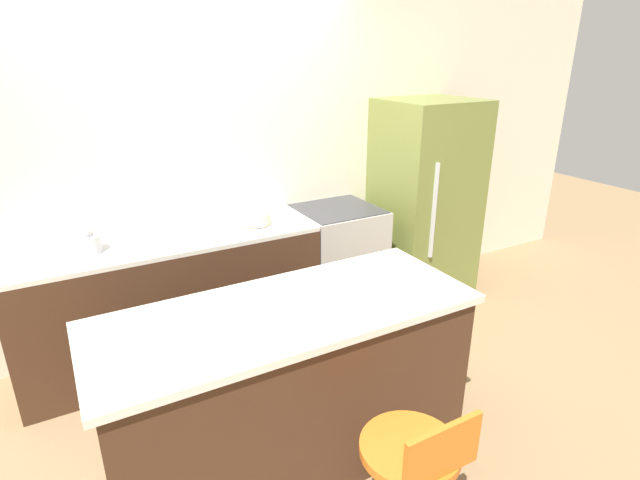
% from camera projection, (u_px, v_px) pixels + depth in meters
% --- Properties ---
extents(ground_plane, '(14.00, 14.00, 0.00)m').
position_uv_depth(ground_plane, '(235.00, 365.00, 3.48)').
color(ground_plane, '#8E704C').
extents(wall_back, '(8.00, 0.06, 2.60)m').
position_uv_depth(wall_back, '(192.00, 164.00, 3.54)').
color(wall_back, beige).
rests_on(wall_back, ground_plane).
extents(back_counter, '(1.98, 0.60, 0.91)m').
position_uv_depth(back_counter, '(174.00, 299.00, 3.44)').
color(back_counter, '#422819').
rests_on(back_counter, ground_plane).
extents(kitchen_island, '(1.88, 0.74, 0.90)m').
position_uv_depth(kitchen_island, '(289.00, 385.00, 2.56)').
color(kitchen_island, '#422819').
rests_on(kitchen_island, ground_plane).
extents(oven_range, '(0.63, 0.61, 0.91)m').
position_uv_depth(oven_range, '(337.00, 262.00, 4.04)').
color(oven_range, '#B7B2A8').
rests_on(oven_range, ground_plane).
extents(refrigerator, '(0.75, 0.70, 1.69)m').
position_uv_depth(refrigerator, '(424.00, 202.00, 4.25)').
color(refrigerator, olive).
rests_on(refrigerator, ground_plane).
extents(kettle, '(0.18, 0.18, 0.19)m').
position_uv_depth(kettle, '(86.00, 241.00, 3.01)').
color(kettle, silver).
rests_on(kettle, back_counter).
extents(mixing_bowl, '(0.21, 0.21, 0.08)m').
position_uv_depth(mixing_bowl, '(255.00, 218.00, 3.52)').
color(mixing_bowl, beige).
rests_on(mixing_bowl, back_counter).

